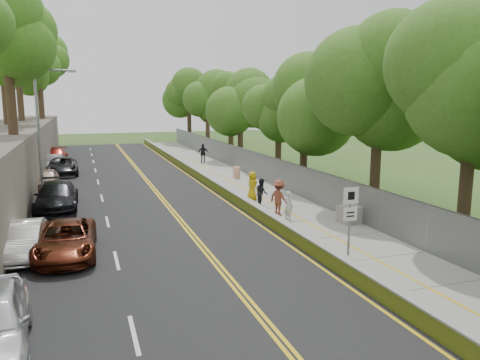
{
  "coord_description": "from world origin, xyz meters",
  "views": [
    {
      "loc": [
        -8.23,
        -17.61,
        6.11
      ],
      "look_at": [
        0.5,
        8.0,
        1.4
      ],
      "focal_mm": 35.0,
      "sensor_mm": 36.0,
      "label": 1
    }
  ],
  "objects": [
    {
      "name": "ground",
      "position": [
        0.0,
        0.0,
        0.0
      ],
      "size": [
        140.0,
        140.0,
        0.0
      ],
      "primitive_type": "plane",
      "color": "#33511E",
      "rests_on": "ground"
    },
    {
      "name": "road",
      "position": [
        -5.4,
        15.0,
        0.02
      ],
      "size": [
        11.2,
        66.0,
        0.04
      ],
      "primitive_type": "cube",
      "color": "black",
      "rests_on": "ground"
    },
    {
      "name": "sidewalk",
      "position": [
        2.55,
        15.0,
        0.03
      ],
      "size": [
        4.2,
        66.0,
        0.05
      ],
      "primitive_type": "cube",
      "color": "gray",
      "rests_on": "ground"
    },
    {
      "name": "jersey_barrier",
      "position": [
        0.25,
        15.0,
        0.3
      ],
      "size": [
        0.42,
        66.0,
        0.6
      ],
      "primitive_type": "cube",
      "color": "#BEEA21",
      "rests_on": "ground"
    },
    {
      "name": "chainlink_fence",
      "position": [
        4.65,
        15.0,
        1.0
      ],
      "size": [
        0.04,
        66.0,
        2.0
      ],
      "primitive_type": "cube",
      "color": "slate",
      "rests_on": "ground"
    },
    {
      "name": "trees_fenceside",
      "position": [
        7.0,
        15.0,
        7.0
      ],
      "size": [
        7.0,
        66.0,
        14.0
      ],
      "primitive_type": null,
      "color": "#457823",
      "rests_on": "ground"
    },
    {
      "name": "streetlight",
      "position": [
        -10.46,
        14.0,
        4.64
      ],
      "size": [
        2.52,
        0.22,
        8.0
      ],
      "color": "gray",
      "rests_on": "ground"
    },
    {
      "name": "signpost",
      "position": [
        1.05,
        -3.02,
        1.96
      ],
      "size": [
        0.62,
        0.09,
        3.1
      ],
      "color": "gray",
      "rests_on": "sidewalk"
    },
    {
      "name": "construction_barrel",
      "position": [
        3.04,
        16.23,
        0.49
      ],
      "size": [
        0.54,
        0.54,
        0.89
      ],
      "primitive_type": "cylinder",
      "color": "#D15227",
      "rests_on": "sidewalk"
    },
    {
      "name": "concrete_block",
      "position": [
        4.3,
        1.91,
        0.47
      ],
      "size": [
        1.4,
        1.13,
        0.85
      ],
      "primitive_type": "cube",
      "rotation": [
        0.0,
        0.0,
        0.14
      ],
      "color": "gray",
      "rests_on": "sidewalk"
    },
    {
      "name": "car_1",
      "position": [
        -10.6,
        1.61,
        0.71
      ],
      "size": [
        1.58,
        4.14,
        1.35
      ],
      "primitive_type": "imported",
      "rotation": [
        0.0,
        0.0,
        -0.04
      ],
      "color": "white",
      "rests_on": "road"
    },
    {
      "name": "car_2",
      "position": [
        -9.0,
        1.13,
        0.71
      ],
      "size": [
        2.41,
        4.91,
        1.34
      ],
      "primitive_type": "imported",
      "rotation": [
        0.0,
        0.0,
        -0.04
      ],
      "color": "#521E0F",
      "rests_on": "road"
    },
    {
      "name": "car_3",
      "position": [
        -9.66,
        9.33,
        0.82
      ],
      "size": [
        2.27,
        5.4,
        1.56
      ],
      "primitive_type": "imported",
      "rotation": [
        0.0,
        0.0,
        -0.02
      ],
      "color": "black",
      "rests_on": "road"
    },
    {
      "name": "car_4",
      "position": [
        -10.6,
        16.2,
        0.72
      ],
      "size": [
        1.62,
        3.99,
        1.36
      ],
      "primitive_type": "imported",
      "rotation": [
        0.0,
        0.0,
        -0.0
      ],
      "color": "tan",
      "rests_on": "road"
    },
    {
      "name": "car_5",
      "position": [
        -10.6,
        24.7,
        0.73
      ],
      "size": [
        1.75,
        4.28,
        1.38
      ],
      "primitive_type": "imported",
      "rotation": [
        0.0,
        0.0,
        -0.07
      ],
      "color": "#AEB1B6",
      "rests_on": "road"
    },
    {
      "name": "car_6",
      "position": [
        -9.74,
        22.51,
        0.74
      ],
      "size": [
        2.46,
        5.09,
        1.4
      ],
      "primitive_type": "imported",
      "rotation": [
        0.0,
        0.0,
        0.03
      ],
      "color": "black",
      "rests_on": "road"
    },
    {
      "name": "car_7",
      "position": [
        -10.6,
        29.86,
        0.74
      ],
      "size": [
        2.24,
        4.94,
        1.4
      ],
      "primitive_type": "imported",
      "rotation": [
        0.0,
        0.0,
        -0.06
      ],
      "color": "maroon",
      "rests_on": "road"
    },
    {
      "name": "car_8",
      "position": [
        -10.6,
        31.16,
        0.7
      ],
      "size": [
        1.58,
        3.9,
        1.33
      ],
      "primitive_type": "imported",
      "rotation": [
        0.0,
        0.0,
        0.0
      ],
      "color": "silver",
      "rests_on": "road"
    },
    {
      "name": "painter_0",
      "position": [
        1.45,
        8.47,
        0.91
      ],
      "size": [
        0.74,
        0.95,
        1.73
      ],
      "primitive_type": "imported",
      "rotation": [
        0.0,
        0.0,
        1.82
      ],
      "color": "gold",
      "rests_on": "sidewalk"
    },
    {
      "name": "painter_1",
      "position": [
        1.45,
        3.24,
        0.81
      ],
      "size": [
        0.53,
        0.65,
        1.53
      ],
      "primitive_type": "imported",
      "rotation": [
        0.0,
        0.0,
        1.91
      ],
      "color": "silver",
      "rests_on": "sidewalk"
    },
    {
      "name": "painter_2",
      "position": [
        1.37,
        6.71,
        0.85
      ],
      "size": [
        0.72,
        0.86,
        1.61
      ],
      "primitive_type": "imported",
      "rotation": [
        0.0,
        0.0,
        1.42
      ],
      "color": "black",
      "rests_on": "sidewalk"
    },
    {
      "name": "painter_3",
      "position": [
        1.45,
        4.43,
        0.99
      ],
      "size": [
        1.12,
        1.4,
        1.89
      ],
      "primitive_type": "imported",
      "rotation": [
        0.0,
        0.0,
        1.97
      ],
      "color": "brown",
      "rests_on": "sidewalk"
    },
    {
      "name": "person_far",
      "position": [
        2.8,
        25.71,
        0.96
      ],
      "size": [
        1.12,
        0.6,
        1.82
      ],
      "primitive_type": "imported",
      "rotation": [
        0.0,
        0.0,
        2.99
      ],
      "color": "black",
      "rests_on": "sidewalk"
    }
  ]
}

